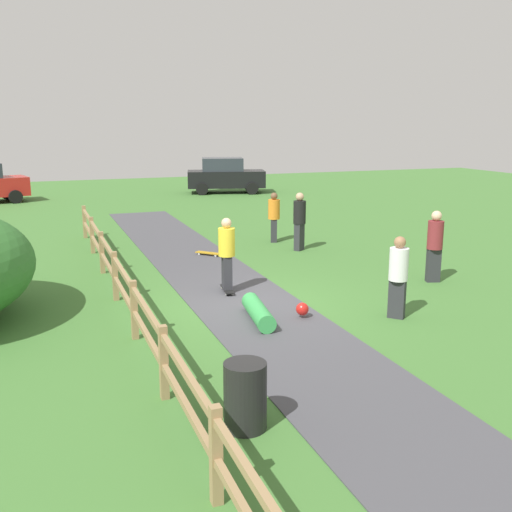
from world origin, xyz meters
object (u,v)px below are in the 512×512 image
(skateboard_loose, at_px, (209,253))
(bystander_maroon, at_px, (435,243))
(parked_car_black, at_px, (225,175))
(skater_riding, at_px, (227,251))
(trash_bin, at_px, (245,396))
(bystander_white, at_px, (398,274))
(skater_fallen, at_px, (262,312))
(bystander_black, at_px, (299,219))
(bystander_orange, at_px, (274,215))

(skateboard_loose, height_order, bystander_maroon, bystander_maroon)
(skateboard_loose, distance_m, parked_car_black, 15.79)
(skater_riding, relative_size, skateboard_loose, 2.41)
(trash_bin, distance_m, bystander_maroon, 8.54)
(bystander_white, bearing_deg, bystander_maroon, 40.46)
(bystander_maroon, bearing_deg, skater_fallen, -165.32)
(bystander_maroon, bearing_deg, bystander_black, 109.23)
(bystander_maroon, xyz_separation_m, bystander_black, (-1.57, 4.51, 0.00))
(trash_bin, distance_m, skater_fallen, 4.23)
(bystander_orange, bearing_deg, skater_fallen, -113.90)
(skater_fallen, bearing_deg, skateboard_loose, 83.93)
(skater_fallen, distance_m, bystander_maroon, 5.28)
(bystander_orange, relative_size, bystander_black, 0.91)
(trash_bin, bearing_deg, bystander_white, 35.69)
(skater_riding, xyz_separation_m, bystander_black, (3.50, 3.66, -0.00))
(skateboard_loose, distance_m, bystander_orange, 3.00)
(skater_riding, distance_m, bystander_black, 5.06)
(skater_fallen, xyz_separation_m, bystander_orange, (3.24, 7.31, 0.69))
(bystander_white, relative_size, parked_car_black, 0.37)
(bystander_white, height_order, parked_car_black, parked_car_black)
(skater_riding, bearing_deg, trash_bin, -105.65)
(skater_riding, distance_m, skateboard_loose, 4.03)
(trash_bin, relative_size, bystander_orange, 0.55)
(skateboard_loose, xyz_separation_m, bystander_orange, (2.60, 1.27, 0.80))
(skater_fallen, bearing_deg, bystander_maroon, 14.68)
(skater_fallen, height_order, bystander_white, bystander_white)
(skateboard_loose, relative_size, bystander_black, 0.40)
(skateboard_loose, relative_size, bystander_orange, 0.44)
(bystander_white, height_order, bystander_black, bystander_black)
(skater_riding, height_order, skateboard_loose, skater_riding)
(trash_bin, xyz_separation_m, bystander_white, (4.35, 3.13, 0.47))
(bystander_maroon, bearing_deg, skater_riding, 170.48)
(skateboard_loose, height_order, bystander_white, bystander_white)
(bystander_white, bearing_deg, trash_bin, -144.31)
(skater_riding, height_order, bystander_white, skater_riding)
(bystander_orange, xyz_separation_m, parked_car_black, (2.65, 13.59, 0.07))
(skateboard_loose, xyz_separation_m, parked_car_black, (5.25, 14.86, 0.87))
(skater_riding, xyz_separation_m, skateboard_loose, (0.67, 3.87, -0.90))
(skateboard_loose, distance_m, bystander_white, 7.11)
(bystander_maroon, relative_size, bystander_black, 1.00)
(trash_bin, distance_m, skateboard_loose, 10.18)
(skater_fallen, relative_size, bystander_white, 0.96)
(trash_bin, bearing_deg, skater_riding, 74.35)
(bystander_maroon, xyz_separation_m, parked_car_black, (0.84, 19.58, -0.02))
(bystander_black, bearing_deg, skater_riding, -133.75)
(trash_bin, relative_size, skater_riding, 0.52)
(skater_riding, distance_m, bystander_maroon, 5.14)
(skater_riding, xyz_separation_m, bystander_white, (2.66, -2.91, -0.06))
(skater_fallen, xyz_separation_m, bystander_black, (3.48, 5.83, 0.78))
(skateboard_loose, height_order, bystander_orange, bystander_orange)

